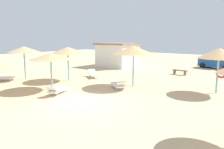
{
  "coord_description": "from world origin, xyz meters",
  "views": [
    {
      "loc": [
        8.94,
        -8.14,
        3.66
      ],
      "look_at": [
        0.0,
        3.0,
        1.2
      ],
      "focal_mm": 34.45,
      "sensor_mm": 36.0,
      "label": 1
    }
  ],
  "objects_px": {
    "lounger_0": "(93,74)",
    "lounger_4": "(58,89)",
    "lounger_1": "(118,85)",
    "parked_car": "(217,62)",
    "bench_0": "(180,71)",
    "parasol_2": "(24,49)",
    "lounger_2": "(2,77)",
    "parasol_1": "(134,50)",
    "beach_cabana": "(117,55)",
    "parasol_7": "(219,54)",
    "parasol_0": "(68,50)",
    "parasol_4": "(51,56)"
  },
  "relations": [
    {
      "from": "parasol_7",
      "to": "lounger_1",
      "type": "xyz_separation_m",
      "value": [
        -5.79,
        -3.24,
        -2.32
      ]
    },
    {
      "from": "parasol_0",
      "to": "parasol_7",
      "type": "height_order",
      "value": "parasol_7"
    },
    {
      "from": "lounger_2",
      "to": "bench_0",
      "type": "xyz_separation_m",
      "value": [
        10.68,
        12.51,
        0.03
      ]
    },
    {
      "from": "bench_0",
      "to": "parasol_2",
      "type": "bearing_deg",
      "value": -131.97
    },
    {
      "from": "lounger_0",
      "to": "parked_car",
      "type": "bearing_deg",
      "value": 61.06
    },
    {
      "from": "bench_0",
      "to": "parked_car",
      "type": "xyz_separation_m",
      "value": [
        1.71,
        7.16,
        0.48
      ]
    },
    {
      "from": "lounger_1",
      "to": "parked_car",
      "type": "distance_m",
      "value": 16.07
    },
    {
      "from": "parasol_7",
      "to": "beach_cabana",
      "type": "distance_m",
      "value": 14.95
    },
    {
      "from": "parasol_1",
      "to": "beach_cabana",
      "type": "distance_m",
      "value": 11.61
    },
    {
      "from": "parasol_1",
      "to": "parasol_7",
      "type": "relative_size",
      "value": 1.03
    },
    {
      "from": "lounger_1",
      "to": "beach_cabana",
      "type": "relative_size",
      "value": 0.41
    },
    {
      "from": "lounger_1",
      "to": "lounger_4",
      "type": "xyz_separation_m",
      "value": [
        -2.21,
        -3.62,
        -0.0
      ]
    },
    {
      "from": "parked_car",
      "to": "lounger_4",
      "type": "bearing_deg",
      "value": -104.67
    },
    {
      "from": "beach_cabana",
      "to": "parasol_4",
      "type": "bearing_deg",
      "value": -73.11
    },
    {
      "from": "lounger_4",
      "to": "bench_0",
      "type": "distance_m",
      "value": 12.72
    },
    {
      "from": "lounger_2",
      "to": "parked_car",
      "type": "distance_m",
      "value": 23.24
    },
    {
      "from": "parasol_0",
      "to": "bench_0",
      "type": "relative_size",
      "value": 1.98
    },
    {
      "from": "parasol_1",
      "to": "lounger_0",
      "type": "xyz_separation_m",
      "value": [
        -4.96,
        0.8,
        -2.43
      ]
    },
    {
      "from": "parasol_0",
      "to": "parasol_2",
      "type": "bearing_deg",
      "value": -147.33
    },
    {
      "from": "lounger_2",
      "to": "parasol_1",
      "type": "bearing_deg",
      "value": 28.3
    },
    {
      "from": "lounger_1",
      "to": "parasol_1",
      "type": "bearing_deg",
      "value": 77.05
    },
    {
      "from": "lounger_0",
      "to": "lounger_2",
      "type": "distance_m",
      "value": 7.82
    },
    {
      "from": "parasol_4",
      "to": "bench_0",
      "type": "distance_m",
      "value": 12.79
    },
    {
      "from": "parasol_0",
      "to": "parasol_7",
      "type": "bearing_deg",
      "value": 16.8
    },
    {
      "from": "lounger_4",
      "to": "beach_cabana",
      "type": "bearing_deg",
      "value": 111.68
    },
    {
      "from": "lounger_0",
      "to": "beach_cabana",
      "type": "relative_size",
      "value": 0.41
    },
    {
      "from": "parasol_2",
      "to": "lounger_1",
      "type": "relative_size",
      "value": 1.53
    },
    {
      "from": "lounger_1",
      "to": "lounger_0",
      "type": "bearing_deg",
      "value": 154.18
    },
    {
      "from": "bench_0",
      "to": "parked_car",
      "type": "distance_m",
      "value": 7.37
    },
    {
      "from": "parasol_7",
      "to": "beach_cabana",
      "type": "xyz_separation_m",
      "value": [
        -13.36,
        6.61,
        -1.12
      ]
    },
    {
      "from": "parasol_4",
      "to": "lounger_1",
      "type": "xyz_separation_m",
      "value": [
        3.66,
        3.03,
        -2.04
      ]
    },
    {
      "from": "lounger_0",
      "to": "lounger_4",
      "type": "relative_size",
      "value": 0.97
    },
    {
      "from": "lounger_4",
      "to": "lounger_2",
      "type": "bearing_deg",
      "value": -178.09
    },
    {
      "from": "lounger_2",
      "to": "beach_cabana",
      "type": "relative_size",
      "value": 0.39
    },
    {
      "from": "parasol_0",
      "to": "lounger_1",
      "type": "height_order",
      "value": "parasol_0"
    },
    {
      "from": "beach_cabana",
      "to": "parked_car",
      "type": "bearing_deg",
      "value": 29.67
    },
    {
      "from": "parasol_1",
      "to": "bench_0",
      "type": "bearing_deg",
      "value": 83.41
    },
    {
      "from": "lounger_4",
      "to": "lounger_0",
      "type": "bearing_deg",
      "value": 112.4
    },
    {
      "from": "parasol_7",
      "to": "lounger_4",
      "type": "xyz_separation_m",
      "value": [
        -8.0,
        -6.86,
        -2.32
      ]
    },
    {
      "from": "parasol_0",
      "to": "lounger_2",
      "type": "bearing_deg",
      "value": -138.27
    },
    {
      "from": "lounger_0",
      "to": "parasol_0",
      "type": "bearing_deg",
      "value": -106.07
    },
    {
      "from": "lounger_0",
      "to": "beach_cabana",
      "type": "distance_m",
      "value": 8.25
    },
    {
      "from": "parasol_2",
      "to": "lounger_0",
      "type": "distance_m",
      "value": 6.43
    },
    {
      "from": "lounger_1",
      "to": "beach_cabana",
      "type": "distance_m",
      "value": 12.48
    },
    {
      "from": "lounger_0",
      "to": "lounger_1",
      "type": "distance_m",
      "value": 5.14
    },
    {
      "from": "lounger_2",
      "to": "lounger_4",
      "type": "relative_size",
      "value": 0.91
    },
    {
      "from": "parasol_4",
      "to": "beach_cabana",
      "type": "relative_size",
      "value": 0.63
    },
    {
      "from": "parasol_1",
      "to": "parasol_2",
      "type": "relative_size",
      "value": 1.07
    },
    {
      "from": "lounger_1",
      "to": "parasol_7",
      "type": "bearing_deg",
      "value": 29.26
    },
    {
      "from": "parasol_2",
      "to": "parked_car",
      "type": "xyz_separation_m",
      "value": [
        11.49,
        18.03,
        -1.82
      ]
    }
  ]
}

